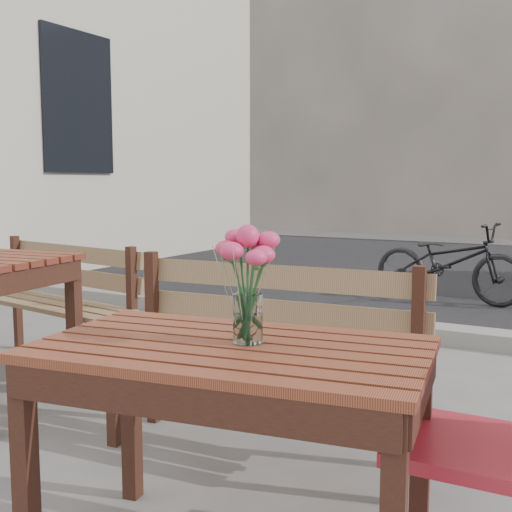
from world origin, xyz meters
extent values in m
cube|color=black|center=(-4.98, 4.50, 2.20)|extent=(0.06, 1.20, 1.80)
cube|color=black|center=(0.00, 7.00, 0.00)|extent=(30.00, 8.00, 0.00)
cube|color=gray|center=(0.00, 3.00, 0.06)|extent=(30.00, 0.25, 0.12)
cube|color=slate|center=(-3.00, 14.00, 4.00)|extent=(8.00, 3.00, 8.00)
cube|color=#5E2018|center=(0.14, -0.16, 0.69)|extent=(1.23, 0.83, 0.03)
cube|color=black|center=(-0.34, -0.52, 0.34)|extent=(0.07, 0.07, 0.68)
cube|color=black|center=(-0.42, 0.05, 0.34)|extent=(0.07, 0.07, 0.68)
cube|color=black|center=(0.62, 0.20, 0.34)|extent=(0.07, 0.07, 0.68)
cube|color=#836243|center=(-0.18, 0.58, 0.44)|extent=(1.42, 0.49, 0.03)
cube|color=#836243|center=(-0.20, 0.79, 0.68)|extent=(1.39, 0.14, 0.38)
cube|color=black|center=(-0.81, 0.37, 0.23)|extent=(0.05, 0.05, 0.46)
cube|color=black|center=(0.47, 0.47, 0.23)|extent=(0.05, 0.05, 0.46)
cube|color=black|center=(-0.83, 0.69, 0.42)|extent=(0.05, 0.05, 0.85)
cube|color=black|center=(0.44, 0.79, 0.42)|extent=(0.05, 0.05, 0.85)
cube|color=#B62332|center=(0.79, 0.08, 0.43)|extent=(0.43, 0.43, 0.04)
cylinder|color=#B62332|center=(0.62, 0.25, 0.21)|extent=(0.04, 0.04, 0.41)
cylinder|color=white|center=(0.17, -0.12, 0.78)|extent=(0.09, 0.09, 0.15)
cylinder|color=#275C2D|center=(0.17, -0.12, 0.86)|extent=(0.05, 0.05, 0.30)
cube|color=black|center=(-1.44, 0.78, 0.38)|extent=(0.07, 0.07, 0.77)
cube|color=#836243|center=(-1.98, 1.10, 0.42)|extent=(1.37, 0.56, 0.03)
cube|color=#836243|center=(-1.95, 1.30, 0.65)|extent=(1.32, 0.23, 0.36)
cube|color=black|center=(-1.40, 0.86, 0.22)|extent=(0.05, 0.05, 0.44)
cube|color=black|center=(-2.55, 1.34, 0.40)|extent=(0.05, 0.05, 0.81)
cube|color=black|center=(-1.35, 1.16, 0.40)|extent=(0.05, 0.05, 0.81)
imported|color=black|center=(-0.29, 4.69, 0.40)|extent=(1.57, 0.74, 0.79)
camera|label=1|loc=(1.10, -1.74, 1.18)|focal=45.00mm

